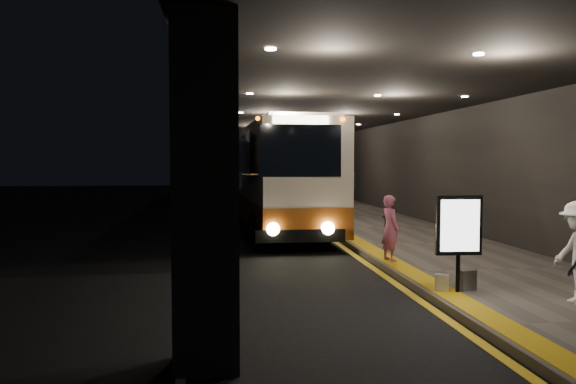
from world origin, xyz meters
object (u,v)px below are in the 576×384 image
coach_second (259,173)px  stanchion_post (385,238)px  info_sign (459,227)px  coach_main (277,181)px  bag_polka (468,280)px  passenger_boarding (390,228)px  bag_plain (442,283)px

coach_second → stanchion_post: (1.64, -20.27, -1.15)m
coach_second → info_sign: 23.91m
coach_main → bag_polka: bearing=-79.8°
passenger_boarding → bag_plain: 3.28m
coach_second → bag_polka: coach_second is taller
coach_second → coach_main: bearing=-92.1°
bag_polka → bag_plain: bag_polka is taller
bag_polka → info_sign: 1.07m
bag_polka → info_sign: (-0.25, -0.14, 1.03)m
coach_main → bag_polka: (2.45, -11.06, -1.49)m
stanchion_post → passenger_boarding: bearing=-76.2°
coach_second → stanchion_post: size_ratio=11.47×
coach_second → passenger_boarding: size_ratio=7.54×
bag_polka → stanchion_post: bearing=99.3°
bag_plain → coach_second: bearing=94.1°
coach_main → stanchion_post: size_ratio=11.65×
bag_polka → bag_plain: (-0.51, -0.01, -0.03)m
coach_main → bag_plain: 11.34m
info_sign → stanchion_post: bearing=98.1°
bag_polka → info_sign: bearing=-151.5°
coach_second → info_sign: coach_second is taller
coach_second → bag_polka: bearing=-85.7°
coach_second → stanchion_post: coach_second is taller
info_sign → stanchion_post: info_sign is taller
coach_second → bag_plain: bearing=-86.9°
bag_plain → info_sign: (0.26, -0.13, 1.06)m
coach_second → bag_plain: 23.81m
coach_main → bag_polka: size_ratio=32.16×
coach_main → coach_second: coach_main is taller
coach_main → stanchion_post: 7.95m
bag_polka → stanchion_post: (-0.56, 3.42, 0.34)m
coach_second → stanchion_post: bearing=-86.3°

